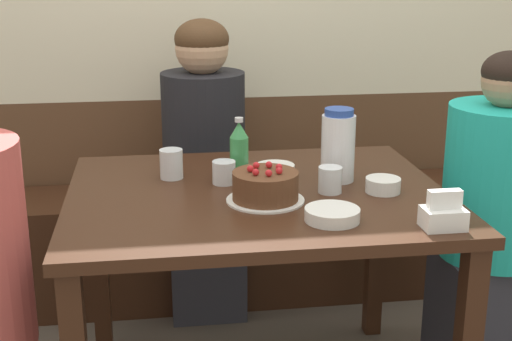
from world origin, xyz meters
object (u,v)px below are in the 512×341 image
object	(u,v)px
water_pitcher	(338,146)
glass_tumbler_short	(171,164)
bowl_rice_small	(275,171)
glass_water_tall	(224,172)
glass_shot_small	(330,180)
napkin_holder	(443,214)
birthday_cake	(265,187)
soju_bottle	(239,149)
person_pale_blue_shirt	(205,175)
bench_seat	(229,243)
person_teal_shirt	(494,224)
bowl_side_dish	(383,185)
bowl_soup_white	(332,215)

from	to	relation	value
water_pitcher	glass_tumbler_short	bearing A→B (deg)	169.22
bowl_rice_small	glass_water_tall	world-z (taller)	glass_water_tall
glass_water_tall	glass_shot_small	world-z (taller)	glass_shot_small
napkin_holder	birthday_cake	bearing A→B (deg)	146.79
birthday_cake	glass_shot_small	world-z (taller)	birthday_cake
soju_bottle	glass_tumbler_short	bearing A→B (deg)	175.29
water_pitcher	person_pale_blue_shirt	world-z (taller)	person_pale_blue_shirt
glass_water_tall	glass_tumbler_short	world-z (taller)	glass_tumbler_short
bench_seat	person_teal_shirt	distance (m)	1.16
glass_water_tall	bench_seat	bearing A→B (deg)	82.97
bench_seat	napkin_holder	bearing A→B (deg)	-70.04
glass_shot_small	glass_water_tall	bearing A→B (deg)	156.28
bench_seat	bowl_side_dish	size ratio (longest dim) A/B	21.37
bowl_side_dish	glass_water_tall	xyz separation A→B (m)	(-0.47, 0.15, 0.01)
water_pitcher	person_pale_blue_shirt	size ratio (longest dim) A/B	0.19
soju_bottle	bench_seat	bearing A→B (deg)	87.00
glass_water_tall	bowl_side_dish	bearing A→B (deg)	-18.31
glass_tumbler_short	person_pale_blue_shirt	size ratio (longest dim) A/B	0.08
bench_seat	glass_tumbler_short	world-z (taller)	glass_tumbler_short
soju_bottle	glass_shot_small	bearing A→B (deg)	-37.94
bowl_side_dish	napkin_holder	bearing A→B (deg)	-78.71
bowl_soup_white	bowl_rice_small	xyz separation A→B (m)	(-0.09, 0.41, 0.00)
soju_bottle	bowl_side_dish	xyz separation A→B (m)	(0.41, -0.22, -0.07)
bench_seat	soju_bottle	distance (m)	0.91
bowl_soup_white	person_teal_shirt	world-z (taller)	person_teal_shirt
bench_seat	person_teal_shirt	size ratio (longest dim) A/B	1.97
bench_seat	person_pale_blue_shirt	world-z (taller)	person_pale_blue_shirt
soju_bottle	bowl_soup_white	bearing A→B (deg)	-65.16
glass_water_tall	glass_tumbler_short	xyz separation A→B (m)	(-0.16, 0.08, 0.01)
bowl_rice_small	glass_water_tall	size ratio (longest dim) A/B	1.71
bowl_rice_small	person_pale_blue_shirt	size ratio (longest dim) A/B	0.10
birthday_cake	bowl_side_dish	world-z (taller)	birthday_cake
person_teal_shirt	person_pale_blue_shirt	xyz separation A→B (m)	(-0.94, 0.63, 0.03)
bowl_side_dish	glass_water_tall	size ratio (longest dim) A/B	1.44
birthday_cake	person_pale_blue_shirt	xyz separation A→B (m)	(-0.12, 0.82, -0.21)
bowl_rice_small	bowl_side_dish	xyz separation A→B (m)	(0.30, -0.20, 0.00)
birthday_cake	bowl_rice_small	bearing A→B (deg)	73.38
birthday_cake	bowl_rice_small	size ratio (longest dim) A/B	1.82
soju_bottle	person_pale_blue_shirt	world-z (taller)	person_pale_blue_shirt
water_pitcher	napkin_holder	size ratio (longest dim) A/B	2.11
person_teal_shirt	bowl_soup_white	bearing A→B (deg)	29.15
glass_tumbler_short	birthday_cake	bearing A→B (deg)	-45.20
soju_bottle	glass_shot_small	distance (m)	0.32
person_teal_shirt	glass_tumbler_short	bearing A→B (deg)	-4.06
bench_seat	glass_tumbler_short	xyz separation A→B (m)	(-0.25, -0.66, 0.56)
water_pitcher	bowl_side_dish	xyz separation A→B (m)	(0.11, -0.13, -0.09)
birthday_cake	bowl_side_dish	bearing A→B (deg)	4.90
bowl_soup_white	glass_tumbler_short	distance (m)	0.61
napkin_holder	person_teal_shirt	size ratio (longest dim) A/B	0.10
bowl_rice_small	bowl_side_dish	size ratio (longest dim) A/B	1.19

